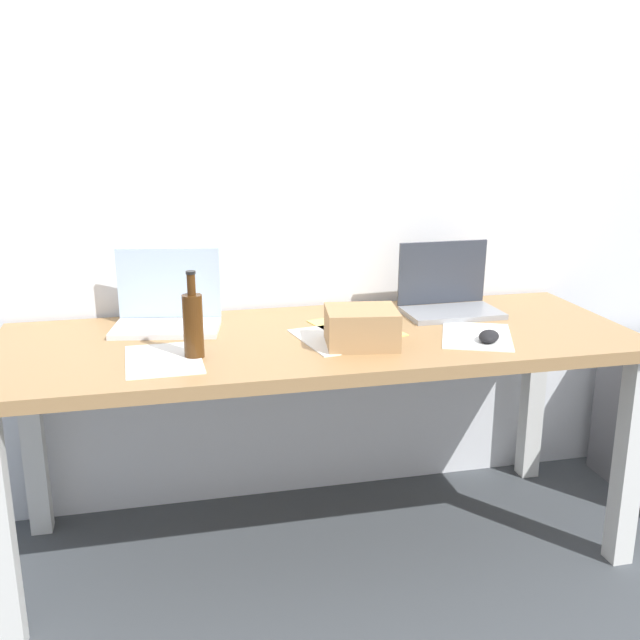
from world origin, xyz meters
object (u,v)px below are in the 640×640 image
Objects in this scene: desk at (320,363)px; beer_bottle at (193,323)px; cardboard_box at (362,327)px; laptop_left at (167,310)px; laptop_right at (448,297)px; computer_mouse at (489,336)px.

beer_bottle is at bearing -162.42° from desk.
beer_bottle is 0.50m from cardboard_box.
beer_bottle is 1.19× the size of cardboard_box.
laptop_left is 0.33m from beer_bottle.
laptop_right is at bearing -1.62° from laptop_left.
computer_mouse is at bearing -91.54° from laptop_right.
computer_mouse reaches higher than desk.
laptop_right is (0.50, 0.17, 0.15)m from desk.
desk is at bearing -161.46° from laptop_right.
cardboard_box is (0.56, -0.32, -0.00)m from laptop_left.
laptop_left is 3.67× the size of computer_mouse.
laptop_left is at bearing -167.73° from computer_mouse.
beer_bottle reaches higher than laptop_right.
cardboard_box is at bearing -154.29° from computer_mouse.
laptop_left is 0.65m from cardboard_box.
laptop_right is (0.96, -0.03, -0.00)m from laptop_left.
laptop_left is 1.46× the size of beer_bottle.
beer_bottle is (-0.89, -0.29, 0.04)m from laptop_right.
cardboard_box reaches higher than computer_mouse.
beer_bottle is (-0.40, -0.13, 0.19)m from desk.
computer_mouse is at bearing -3.57° from beer_bottle.
beer_bottle reaches higher than computer_mouse.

